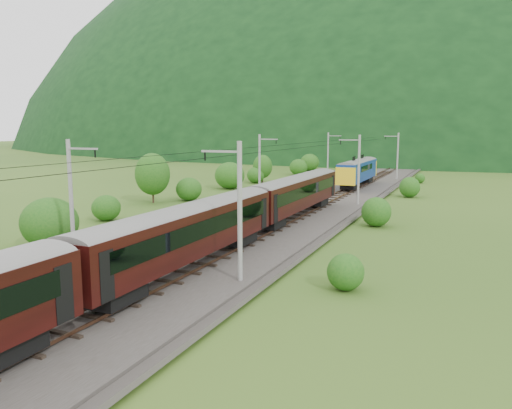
% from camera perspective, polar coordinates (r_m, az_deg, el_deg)
% --- Properties ---
extents(ground, '(600.00, 600.00, 0.00)m').
position_cam_1_polar(ground, '(32.30, -11.91, -7.66)').
color(ground, '#2C4F18').
rests_on(ground, ground).
extents(railbed, '(14.00, 220.00, 0.30)m').
position_cam_1_polar(railbed, '(40.55, -3.73, -3.93)').
color(railbed, '#38332D').
rests_on(railbed, ground).
extents(track_left, '(2.40, 220.00, 0.27)m').
position_cam_1_polar(track_left, '(41.63, -6.67, -3.33)').
color(track_left, brown).
rests_on(track_left, railbed).
extents(track_right, '(2.40, 220.00, 0.27)m').
position_cam_1_polar(track_right, '(39.48, -0.62, -3.93)').
color(track_right, brown).
rests_on(track_right, railbed).
extents(catenary_left, '(2.54, 192.28, 8.00)m').
position_cam_1_polar(catenary_left, '(62.27, 0.47, 4.53)').
color(catenary_left, gray).
rests_on(catenary_left, railbed).
extents(catenary_right, '(2.54, 192.28, 8.00)m').
position_cam_1_polar(catenary_right, '(58.60, 11.59, 4.10)').
color(catenary_right, gray).
rests_on(catenary_right, railbed).
extents(overhead_wires, '(4.83, 198.00, 0.03)m').
position_cam_1_polar(overhead_wires, '(39.62, -3.82, 5.93)').
color(overhead_wires, black).
rests_on(overhead_wires, ground).
extents(mountain_main, '(504.00, 360.00, 244.00)m').
position_cam_1_polar(mountain_main, '(285.90, 19.92, 6.34)').
color(mountain_main, black).
rests_on(mountain_main, ground).
extents(mountain_ridge, '(336.00, 280.00, 132.00)m').
position_cam_1_polar(mountain_ridge, '(353.42, 0.43, 7.20)').
color(mountain_ridge, black).
rests_on(mountain_ridge, ground).
extents(train, '(2.72, 128.74, 4.72)m').
position_cam_1_polar(train, '(22.71, -21.63, -6.52)').
color(train, black).
rests_on(train, ground).
extents(hazard_post_near, '(0.14, 0.14, 1.28)m').
position_cam_1_polar(hazard_post_near, '(60.49, 5.08, 0.99)').
color(hazard_post_near, red).
rests_on(hazard_post_near, railbed).
extents(hazard_post_far, '(0.16, 0.16, 1.49)m').
position_cam_1_polar(hazard_post_far, '(84.39, 11.04, 3.10)').
color(hazard_post_far, red).
rests_on(hazard_post_far, railbed).
extents(signal, '(0.25, 0.25, 2.28)m').
position_cam_1_polar(signal, '(72.85, 5.30, 2.84)').
color(signal, black).
rests_on(signal, railbed).
extents(vegetation_left, '(12.47, 144.81, 6.75)m').
position_cam_1_polar(vegetation_left, '(54.87, -13.94, 1.46)').
color(vegetation_left, '#1C5416').
rests_on(vegetation_left, ground).
extents(vegetation_right, '(4.70, 102.24, 2.60)m').
position_cam_1_polar(vegetation_right, '(33.69, 11.18, -4.92)').
color(vegetation_right, '#1C5416').
rests_on(vegetation_right, ground).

